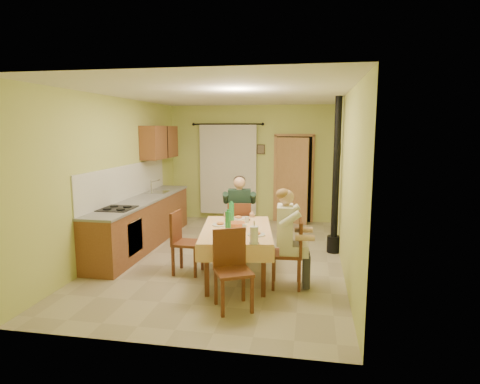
% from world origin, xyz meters
% --- Properties ---
extents(floor, '(4.00, 6.00, 0.01)m').
position_xyz_m(floor, '(0.00, 0.00, 0.00)').
color(floor, tan).
rests_on(floor, ground).
extents(room_shell, '(4.04, 6.04, 2.82)m').
position_xyz_m(room_shell, '(0.00, 0.00, 1.82)').
color(room_shell, '#C5CF6A').
rests_on(room_shell, ground).
extents(kitchen_run, '(0.64, 3.64, 1.56)m').
position_xyz_m(kitchen_run, '(-1.71, 0.40, 0.48)').
color(kitchen_run, brown).
rests_on(kitchen_run, ground).
extents(upper_cabinets, '(0.35, 1.40, 0.70)m').
position_xyz_m(upper_cabinets, '(-1.82, 1.70, 1.95)').
color(upper_cabinets, brown).
rests_on(upper_cabinets, room_shell).
extents(curtain, '(1.70, 0.07, 2.22)m').
position_xyz_m(curtain, '(-0.55, 2.90, 1.26)').
color(curtain, black).
rests_on(curtain, ground).
extents(doorway, '(0.96, 0.38, 2.15)m').
position_xyz_m(doorway, '(1.03, 2.89, 1.05)').
color(doorway, black).
rests_on(doorway, ground).
extents(dining_table, '(1.29, 1.86, 0.76)m').
position_xyz_m(dining_table, '(0.38, -0.93, 0.38)').
color(dining_table, '#F0B87B').
rests_on(dining_table, ground).
extents(tableware, '(0.88, 1.57, 0.33)m').
position_xyz_m(tableware, '(0.41, -1.04, 0.83)').
color(tableware, white).
rests_on(tableware, dining_table).
extents(chair_far, '(0.47, 0.47, 0.97)m').
position_xyz_m(chair_far, '(0.23, 0.16, 0.29)').
color(chair_far, '#5C2D19').
rests_on(chair_far, ground).
extents(chair_near, '(0.57, 0.57, 0.99)m').
position_xyz_m(chair_near, '(0.54, -2.00, 0.29)').
color(chair_near, '#5C2D19').
rests_on(chair_near, ground).
extents(chair_right, '(0.44, 0.44, 0.98)m').
position_xyz_m(chair_right, '(1.17, -1.17, 0.29)').
color(chair_right, '#5C2D19').
rests_on(chair_right, ground).
extents(chair_left, '(0.43, 0.43, 0.98)m').
position_xyz_m(chair_left, '(-0.42, -0.89, 0.29)').
color(chair_left, '#5C2D19').
rests_on(chair_left, ground).
extents(man_far, '(0.62, 0.52, 1.39)m').
position_xyz_m(man_far, '(0.23, 0.18, 0.88)').
color(man_far, '#192D23').
rests_on(man_far, chair_far).
extents(man_right, '(0.48, 0.60, 1.39)m').
position_xyz_m(man_right, '(1.15, -1.17, 0.88)').
color(man_right, silver).
rests_on(man_right, chair_right).
extents(stove_flue, '(0.24, 0.24, 2.80)m').
position_xyz_m(stove_flue, '(1.90, 0.60, 1.02)').
color(stove_flue, black).
rests_on(stove_flue, ground).
extents(picture_back, '(0.19, 0.03, 0.23)m').
position_xyz_m(picture_back, '(0.25, 2.97, 1.75)').
color(picture_back, black).
rests_on(picture_back, room_shell).
extents(picture_right, '(0.03, 0.31, 0.21)m').
position_xyz_m(picture_right, '(1.97, 1.20, 1.85)').
color(picture_right, brown).
rests_on(picture_right, room_shell).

